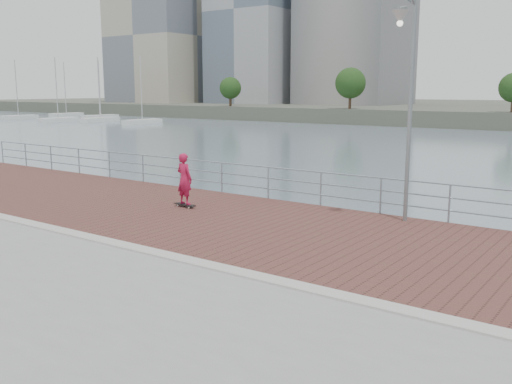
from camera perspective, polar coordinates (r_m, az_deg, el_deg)
The scene contains 8 objects.
water at distance 13.12m, azimuth -5.31°, elevation -15.64°, with size 400.00×400.00×0.00m, color slate.
brick_lane at distance 15.16m, azimuth 3.54°, elevation -3.93°, with size 40.00×6.80×0.02m, color brown.
curb at distance 12.37m, azimuth -5.46°, elevation -7.15°, with size 40.00×0.40×0.06m, color #B7B5AD.
guardrail at distance 17.93m, azimuth 9.38°, elevation 0.40°, with size 39.06×0.06×1.13m.
street_lamp at distance 16.01m, azimuth 14.77°, elevation 11.88°, with size 0.44×1.27×6.00m.
skateboard at distance 18.27m, azimuth -7.11°, elevation -1.27°, with size 0.81×0.27×0.09m.
skateboarder at distance 18.12m, azimuth -7.17°, elevation 1.30°, with size 0.60×0.39×1.64m, color #B31741.
marina at distance 112.19m, azimuth -17.23°, elevation 7.15°, with size 34.28×20.68×11.17m.
Camera 1 is at (7.82, -8.85, 3.72)m, focal length 40.00 mm.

